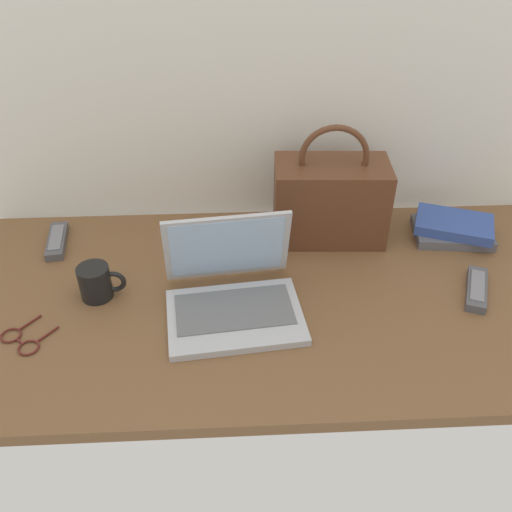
# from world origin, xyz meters

# --- Properties ---
(desk) EXTENTS (1.60, 0.76, 0.03)m
(desk) POSITION_xyz_m (0.00, 0.00, 0.01)
(desk) COLOR brown
(desk) RESTS_ON ground
(laptop) EXTENTS (0.33, 0.30, 0.21)m
(laptop) POSITION_xyz_m (-0.11, -0.04, 0.08)
(laptop) COLOR #B2B5BA
(laptop) RESTS_ON desk
(coffee_mug) EXTENTS (0.11, 0.08, 0.09)m
(coffee_mug) POSITION_xyz_m (-0.43, 0.02, 0.07)
(coffee_mug) COLOR black
(coffee_mug) RESTS_ON desk
(remote_control_near) EXTENTS (0.10, 0.17, 0.02)m
(remote_control_near) POSITION_xyz_m (0.49, -0.02, 0.04)
(remote_control_near) COLOR #4C4C51
(remote_control_near) RESTS_ON desk
(remote_control_far) EXTENTS (0.07, 0.16, 0.02)m
(remote_control_far) POSITION_xyz_m (-0.59, 0.24, 0.04)
(remote_control_far) COLOR #4C4C51
(remote_control_far) RESTS_ON desk
(eyeglasses) EXTENTS (0.14, 0.14, 0.01)m
(eyeglasses) POSITION_xyz_m (-0.58, -0.13, 0.03)
(eyeglasses) COLOR #591E19
(eyeglasses) RESTS_ON desk
(handbag) EXTENTS (0.31, 0.18, 0.33)m
(handbag) POSITION_xyz_m (0.16, 0.25, 0.15)
(handbag) COLOR #59331E
(handbag) RESTS_ON desk
(book_stack) EXTENTS (0.24, 0.20, 0.06)m
(book_stack) POSITION_xyz_m (0.51, 0.22, 0.06)
(book_stack) COLOR #595960
(book_stack) RESTS_ON desk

